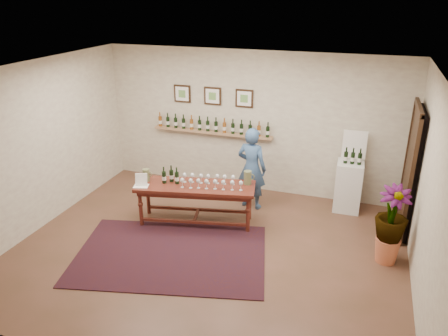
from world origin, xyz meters
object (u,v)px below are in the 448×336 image
(tasting_table, at_px, (196,191))
(person, at_px, (252,168))
(display_pedestal, at_px, (348,186))
(potted_plant, at_px, (391,225))

(tasting_table, distance_m, person, 1.19)
(display_pedestal, bearing_deg, potted_plant, -65.91)
(tasting_table, bearing_deg, display_pedestal, 16.72)
(potted_plant, height_order, person, person)
(potted_plant, bearing_deg, person, 155.54)
(tasting_table, distance_m, display_pedestal, 2.83)
(tasting_table, xyz_separation_m, person, (0.75, 0.91, 0.16))
(display_pedestal, xyz_separation_m, person, (-1.73, -0.45, 0.31))
(tasting_table, relative_size, display_pedestal, 2.27)
(display_pedestal, height_order, person, person)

